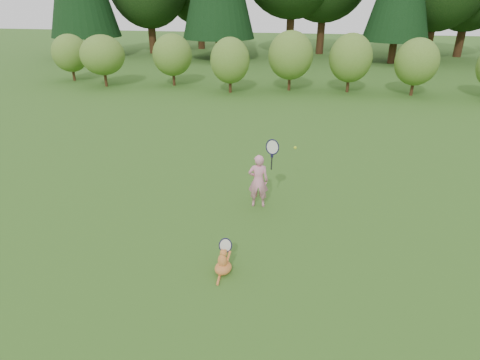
# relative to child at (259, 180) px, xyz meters

# --- Properties ---
(ground) EXTENTS (100.00, 100.00, 0.00)m
(ground) POSITION_rel_child_xyz_m (-0.55, -1.06, -0.62)
(ground) COLOR #225417
(ground) RESTS_ON ground
(shrub_row) EXTENTS (28.00, 3.00, 2.80)m
(shrub_row) POSITION_rel_child_xyz_m (-0.55, 11.94, 0.78)
(shrub_row) COLOR #4C6D22
(shrub_row) RESTS_ON ground
(child) EXTENTS (0.67, 0.38, 1.78)m
(child) POSITION_rel_child_xyz_m (0.00, 0.00, 0.00)
(child) COLOR pink
(child) RESTS_ON ground
(cat) EXTENTS (0.43, 0.65, 0.62)m
(cat) POSITION_rel_child_xyz_m (-0.17, -2.44, -0.39)
(cat) COLOR #C86226
(cat) RESTS_ON ground
(tennis_ball) EXTENTS (0.07, 0.07, 0.07)m
(tennis_ball) POSITION_rel_child_xyz_m (0.67, 0.90, 0.46)
(tennis_ball) COLOR #BACC18
(tennis_ball) RESTS_ON ground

